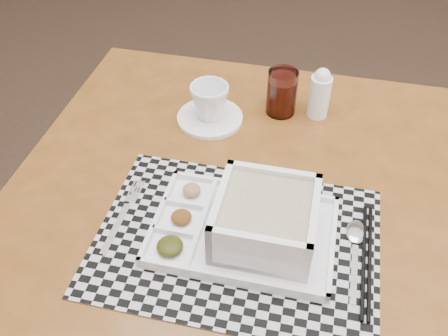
{
  "coord_description": "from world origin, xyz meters",
  "views": [
    {
      "loc": [
        -0.02,
        -1.19,
        1.39
      ],
      "look_at": [
        -0.19,
        -0.56,
        0.78
      ],
      "focal_mm": 40.0,
      "sensor_mm": 36.0,
      "label": 1
    }
  ],
  "objects": [
    {
      "name": "creamer_bottle",
      "position": [
        -0.06,
        -0.24,
        0.75
      ],
      "size": [
        0.05,
        0.05,
        0.12
      ],
      "color": "white",
      "rests_on": "dining_table"
    },
    {
      "name": "chopsticks",
      "position": [
        0.08,
        -0.63,
        0.7
      ],
      "size": [
        0.03,
        0.24,
        0.01
      ],
      "color": "black",
      "rests_on": "placemat"
    },
    {
      "name": "placemat",
      "position": [
        -0.15,
        -0.65,
        0.7
      ],
      "size": [
        0.51,
        0.38,
        0.0
      ],
      "primitive_type": "cube",
      "rotation": [
        0.0,
        0.0,
        0.04
      ],
      "color": "#B5B5BE",
      "rests_on": "dining_table"
    },
    {
      "name": "cup",
      "position": [
        -0.29,
        -0.32,
        0.75
      ],
      "size": [
        0.09,
        0.09,
        0.08
      ],
      "primitive_type": "imported",
      "rotation": [
        0.0,
        0.0,
        -0.03
      ],
      "color": "white",
      "rests_on": "saucer"
    },
    {
      "name": "floor",
      "position": [
        0.0,
        0.0,
        0.0
      ],
      "size": [
        5.0,
        5.0,
        0.0
      ],
      "primitive_type": "plane",
      "color": "#312218",
      "rests_on": "ground"
    },
    {
      "name": "dining_table",
      "position": [
        -0.16,
        -0.53,
        0.62
      ],
      "size": [
        0.97,
        0.97,
        0.69
      ],
      "color": "#5B3310",
      "rests_on": "ground"
    },
    {
      "name": "juice_glass",
      "position": [
        -0.14,
        -0.25,
        0.74
      ],
      "size": [
        0.07,
        0.07,
        0.11
      ],
      "color": "white",
      "rests_on": "dining_table"
    },
    {
      "name": "saucer",
      "position": [
        -0.29,
        -0.32,
        0.7
      ],
      "size": [
        0.15,
        0.15,
        0.01
      ],
      "primitive_type": "cylinder",
      "color": "white",
      "rests_on": "dining_table"
    },
    {
      "name": "serving_tray",
      "position": [
        -0.11,
        -0.63,
        0.73
      ],
      "size": [
        0.33,
        0.23,
        0.1
      ],
      "color": "white",
      "rests_on": "placemat"
    },
    {
      "name": "fork",
      "position": [
        -0.36,
        -0.64,
        0.7
      ],
      "size": [
        0.02,
        0.19,
        0.0
      ],
      "color": "silver",
      "rests_on": "placemat"
    },
    {
      "name": "spoon",
      "position": [
        0.06,
        -0.59,
        0.7
      ],
      "size": [
        0.04,
        0.18,
        0.01
      ],
      "color": "silver",
      "rests_on": "placemat"
    }
  ]
}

